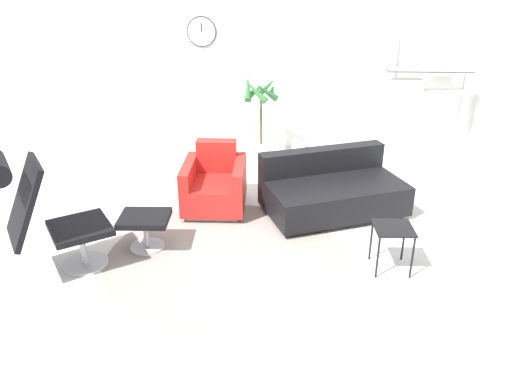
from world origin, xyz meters
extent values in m
plane|color=silver|center=(0.00, 0.00, 0.00)|extent=(12.00, 12.00, 0.00)
cube|color=silver|center=(0.00, 3.23, 1.40)|extent=(12.00, 0.06, 2.80)
cylinder|color=black|center=(-0.69, 3.19, 1.82)|extent=(0.44, 0.01, 0.44)
cylinder|color=white|center=(-0.69, 3.19, 1.82)|extent=(0.41, 0.02, 0.41)
cube|color=black|center=(-0.69, 3.17, 1.88)|extent=(0.01, 0.01, 0.12)
cylinder|color=gray|center=(-0.13, -0.19, 0.00)|extent=(2.45, 2.45, 0.01)
cylinder|color=#BCBCC1|center=(-1.51, -0.35, 0.01)|extent=(0.61, 0.61, 0.02)
cylinder|color=#BCBCC1|center=(-1.51, -0.35, 0.20)|extent=(0.06, 0.06, 0.35)
cube|color=black|center=(-1.51, -0.35, 0.41)|extent=(0.75, 0.76, 0.06)
cube|color=black|center=(-1.88, -0.58, 0.80)|extent=(0.60, 0.66, 0.73)
cylinder|color=#BCBCC1|center=(-0.97, -0.01, 0.01)|extent=(0.36, 0.36, 0.02)
cylinder|color=#BCBCC1|center=(-0.97, -0.01, 0.17)|extent=(0.05, 0.05, 0.29)
cube|color=black|center=(-0.97, -0.01, 0.34)|extent=(0.50, 0.43, 0.06)
cube|color=silver|center=(-0.34, 0.92, 0.03)|extent=(0.61, 0.68, 0.06)
cube|color=red|center=(-0.34, 0.92, 0.22)|extent=(0.50, 0.83, 0.31)
cube|color=red|center=(-0.33, 1.24, 0.57)|extent=(0.49, 0.19, 0.39)
cube|color=red|center=(-0.04, 0.92, 0.33)|extent=(0.14, 0.82, 0.53)
cube|color=red|center=(-0.64, 0.93, 0.33)|extent=(0.14, 0.82, 0.53)
cube|color=black|center=(1.08, 0.84, 0.03)|extent=(1.61, 1.21, 0.05)
cube|color=black|center=(1.08, 0.84, 0.22)|extent=(1.80, 1.39, 0.35)
cube|color=black|center=(0.96, 1.18, 0.55)|extent=(1.57, 0.71, 0.29)
cube|color=black|center=(1.49, -0.37, 0.45)|extent=(0.36, 0.36, 0.02)
cylinder|color=black|center=(1.32, -0.53, 0.22)|extent=(0.02, 0.02, 0.44)
cylinder|color=black|center=(1.65, -0.53, 0.22)|extent=(0.02, 0.02, 0.44)
cylinder|color=black|center=(1.32, -0.21, 0.22)|extent=(0.02, 0.02, 0.44)
cylinder|color=black|center=(1.65, -0.21, 0.22)|extent=(0.02, 0.02, 0.44)
cylinder|color=silver|center=(0.21, 2.63, 0.13)|extent=(0.36, 0.36, 0.26)
cylinder|color=#382819|center=(0.21, 2.63, 0.25)|extent=(0.33, 0.33, 0.02)
cylinder|color=brown|center=(0.21, 2.63, 0.61)|extent=(0.04, 0.04, 0.72)
cone|color=#2D6B33|center=(0.37, 2.65, 1.07)|extent=(0.13, 0.38, 0.29)
cone|color=#2D6B33|center=(0.29, 2.74, 1.10)|extent=(0.34, 0.30, 0.33)
cone|color=#2D6B33|center=(0.13, 2.74, 1.04)|extent=(0.32, 0.26, 0.23)
cone|color=#2D6B33|center=(0.02, 2.63, 1.11)|extent=(0.11, 0.44, 0.36)
cone|color=#2D6B33|center=(0.11, 2.47, 1.11)|extent=(0.42, 0.30, 0.36)
cone|color=#2D6B33|center=(0.27, 2.48, 1.09)|extent=(0.40, 0.24, 0.32)
cylinder|color=#BCBCC1|center=(2.10, 3.05, 1.01)|extent=(0.03, 0.03, 2.01)
cylinder|color=#BCBCC1|center=(3.27, 3.05, 1.01)|extent=(0.03, 0.03, 2.01)
cube|color=silver|center=(2.69, 2.93, 1.00)|extent=(1.23, 0.28, 0.02)
cube|color=silver|center=(2.69, 2.93, 1.30)|extent=(1.23, 0.28, 0.02)
cube|color=silver|center=(2.69, 2.93, 1.31)|extent=(1.23, 0.28, 0.02)
cube|color=beige|center=(2.38, 2.92, 1.09)|extent=(0.45, 0.24, 0.17)
cube|color=silver|center=(2.79, 2.92, 1.40)|extent=(0.28, 0.24, 0.18)
camera|label=1|loc=(0.25, -4.54, 2.70)|focal=35.00mm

